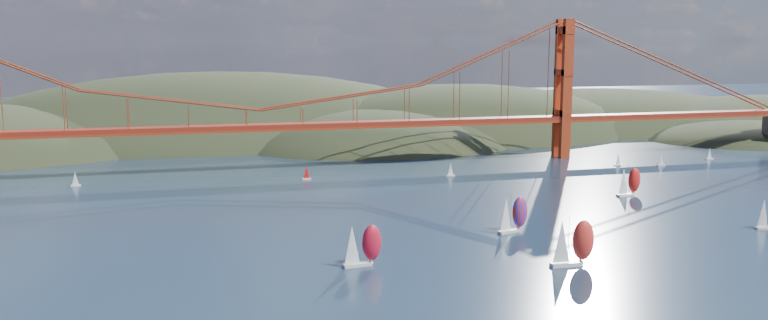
{
  "coord_description": "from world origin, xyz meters",
  "views": [
    {
      "loc": [
        -26.25,
        -90.13,
        46.38
      ],
      "look_at": [
        21.99,
        90.0,
        16.67
      ],
      "focal_mm": 35.0,
      "sensor_mm": 36.0,
      "label": 1
    }
  ],
  "objects": [
    {
      "name": "distant_boat_3",
      "position": [
        -61.19,
        164.63,
        2.41
      ],
      "size": [
        3.0,
        2.0,
        4.7
      ],
      "color": "silver",
      "rests_on": "ground"
    },
    {
      "name": "racer_1",
      "position": [
        50.47,
        45.3,
        5.17
      ],
      "size": [
        9.51,
        3.88,
        10.94
      ],
      "rotation": [
        0.0,
        0.0,
        -0.03
      ],
      "color": "silver",
      "rests_on": "ground"
    },
    {
      "name": "racer_rwb",
      "position": [
        50.27,
        73.95,
        4.65
      ],
      "size": [
        8.79,
        5.28,
        9.84
      ],
      "rotation": [
        0.0,
        0.0,
        0.29
      ],
      "color": "silver",
      "rests_on": "ground"
    },
    {
      "name": "distant_boat_5",
      "position": [
        145.97,
        150.39,
        2.41
      ],
      "size": [
        3.0,
        2.0,
        4.7
      ],
      "color": "silver",
      "rests_on": "ground"
    },
    {
      "name": "racer_3",
      "position": [
        102.63,
        105.19,
        4.58
      ],
      "size": [
        8.64,
        4.55,
        9.7
      ],
      "rotation": [
        0.0,
        0.0,
        0.2
      ],
      "color": "white",
      "rests_on": "ground"
    },
    {
      "name": "bridge",
      "position": [
        -1.75,
        180.0,
        32.23
      ],
      "size": [
        552.0,
        12.0,
        55.0
      ],
      "color": "maroon",
      "rests_on": "ground"
    },
    {
      "name": "headlands",
      "position": [
        44.95,
        278.29,
        -12.46
      ],
      "size": [
        725.0,
        225.0,
        96.0
      ],
      "color": "black",
      "rests_on": "ground"
    },
    {
      "name": "distant_boat_9",
      "position": [
        12.84,
        157.14,
        2.41
      ],
      "size": [
        3.0,
        2.0,
        4.7
      ],
      "color": "silver",
      "rests_on": "ground"
    },
    {
      "name": "distant_boat_6",
      "position": [
        173.86,
        158.87,
        2.41
      ],
      "size": [
        3.0,
        2.0,
        4.7
      ],
      "color": "silver",
      "rests_on": "ground"
    },
    {
      "name": "distant_boat_8",
      "position": [
        62.12,
        150.56,
        2.41
      ],
      "size": [
        3.0,
        2.0,
        4.7
      ],
      "color": "silver",
      "rests_on": "ground"
    },
    {
      "name": "distant_boat_4",
      "position": [
        130.57,
        154.96,
        2.41
      ],
      "size": [
        3.0,
        2.0,
        4.7
      ],
      "color": "silver",
      "rests_on": "ground"
    },
    {
      "name": "racer_0",
      "position": [
        8.18,
        56.51,
        4.6
      ],
      "size": [
        8.64,
        4.1,
        9.75
      ],
      "rotation": [
        0.0,
        0.0,
        0.14
      ],
      "color": "silver",
      "rests_on": "ground"
    }
  ]
}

